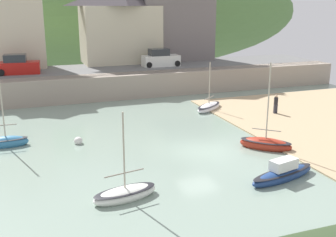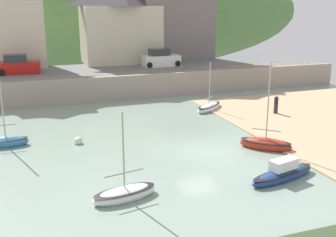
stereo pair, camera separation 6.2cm
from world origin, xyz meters
The scene contains 15 objects.
ground centered at (1.40, -9.56, 0.16)m, with size 48.00×41.00×0.61m.
quay_seawall centered at (0.00, 17.50, 1.36)m, with size 48.00×9.40×2.40m.
hillside_backdrop centered at (4.02, 55.20, 7.58)m, with size 80.00×44.00×21.65m.
waterfront_building_left centered at (-10.66, 25.20, 7.97)m, with size 6.62×4.79×10.96m.
waterfront_building_centre centered at (1.18, 25.20, 6.97)m, with size 9.13×5.46×8.97m.
waterfront_building_right centered at (8.01, 25.20, 7.77)m, with size 9.12×4.75×10.60m.
sailboat_far_left centered at (-6.21, -5.05, 0.26)m, with size 3.54×1.90×4.61m.
fishing_boat_green centered at (-11.78, 5.20, 0.33)m, with size 2.89×0.99×6.40m.
motorboat_with_cabin centered at (5.25, 9.44, 0.26)m, with size 3.61×3.15×4.47m.
rowboat_small_beached centered at (4.37, -1.10, 0.31)m, with size 3.38×3.29×5.92m.
sailboat_blue_trim centered at (2.49, -5.73, 0.32)m, with size 4.66×2.09×1.33m.
parked_car_near_slipway centered at (-10.49, 20.70, 3.20)m, with size 4.25×2.11×1.95m.
parked_car_by_wall centered at (4.57, 20.70, 3.20)m, with size 4.12×1.82×1.95m.
person_on_slipway centered at (9.98, 6.11, 0.98)m, with size 0.34×0.34×1.62m.
mooring_buoy centered at (-7.14, 4.13, 0.18)m, with size 0.59×0.59×0.59m.
Camera 1 is at (-10.69, -23.50, 9.41)m, focal length 44.81 mm.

